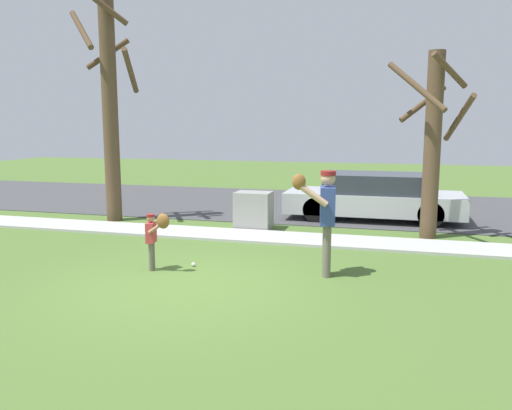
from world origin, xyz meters
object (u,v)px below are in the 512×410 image
object	(u,v)px
person_adult	(325,211)
utility_cabinet	(254,211)
person_child	(155,233)
baseball	(193,264)
street_tree_near	(433,139)
street_tree_far	(110,100)
parked_sedan_silver	(373,197)

from	to	relation	value
person_adult	utility_cabinet	world-z (taller)	person_adult
person_child	baseball	bearing A→B (deg)	29.96
baseball	street_tree_near	world-z (taller)	street_tree_near
baseball	utility_cabinet	bearing A→B (deg)	87.87
person_adult	street_tree_far	world-z (taller)	street_tree_far
person_child	parked_sedan_silver	bearing A→B (deg)	51.29
utility_cabinet	street_tree_near	distance (m)	4.43
parked_sedan_silver	street_tree_near	bearing A→B (deg)	-56.07
street_tree_far	parked_sedan_silver	bearing A→B (deg)	16.13
person_child	utility_cabinet	distance (m)	4.03
street_tree_near	baseball	bearing A→B (deg)	-139.20
baseball	street_tree_near	xyz separation A→B (m)	(4.20, 3.62, 2.17)
person_child	utility_cabinet	size ratio (longest dim) A/B	1.14
utility_cabinet	street_tree_near	world-z (taller)	street_tree_near
person_adult	baseball	bearing A→B (deg)	-7.81
person_child	street_tree_near	world-z (taller)	street_tree_near
person_child	utility_cabinet	world-z (taller)	person_child
baseball	street_tree_far	distance (m)	6.10
utility_cabinet	parked_sedan_silver	world-z (taller)	parked_sedan_silver
person_child	street_tree_far	distance (m)	5.76
person_child	parked_sedan_silver	xyz separation A→B (m)	(3.41, 6.00, -0.06)
utility_cabinet	street_tree_far	distance (m)	4.74
utility_cabinet	street_tree_near	size ratio (longest dim) A/B	0.22
baseball	parked_sedan_silver	size ratio (longest dim) A/B	0.02
person_child	baseball	size ratio (longest dim) A/B	13.99
street_tree_far	parked_sedan_silver	distance (m)	7.36
person_adult	street_tree_near	size ratio (longest dim) A/B	0.43
person_adult	street_tree_near	bearing A→B (deg)	-126.53
baseball	parked_sedan_silver	bearing A→B (deg)	62.64
parked_sedan_silver	street_tree_far	bearing A→B (deg)	-163.87
person_adult	person_child	size ratio (longest dim) A/B	1.71
person_child	utility_cabinet	bearing A→B (deg)	71.44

